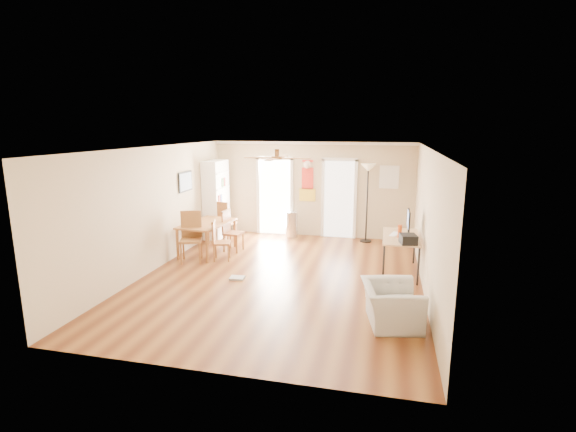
% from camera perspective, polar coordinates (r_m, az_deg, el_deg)
% --- Properties ---
extents(floor, '(7.00, 7.00, 0.00)m').
position_cam_1_polar(floor, '(8.70, -0.91, -8.23)').
color(floor, brown).
rests_on(floor, ground).
extents(ceiling, '(5.50, 7.00, 0.00)m').
position_cam_1_polar(ceiling, '(8.18, -0.97, 9.13)').
color(ceiling, silver).
rests_on(ceiling, floor).
extents(wall_back, '(5.50, 0.04, 2.60)m').
position_cam_1_polar(wall_back, '(11.72, 3.24, 3.57)').
color(wall_back, beige).
rests_on(wall_back, floor).
extents(wall_front, '(5.50, 0.04, 2.60)m').
position_cam_1_polar(wall_front, '(5.14, -10.57, -7.59)').
color(wall_front, beige).
rests_on(wall_front, floor).
extents(wall_left, '(0.04, 7.00, 2.60)m').
position_cam_1_polar(wall_left, '(9.39, -17.45, 0.95)').
color(wall_left, beige).
rests_on(wall_left, floor).
extents(wall_right, '(0.04, 7.00, 2.60)m').
position_cam_1_polar(wall_right, '(8.14, 18.20, -0.73)').
color(wall_right, beige).
rests_on(wall_right, floor).
extents(crown_molding, '(5.50, 7.00, 0.08)m').
position_cam_1_polar(crown_molding, '(8.18, -0.97, 8.85)').
color(crown_molding, white).
rests_on(crown_molding, wall_back).
extents(kitchen_doorway, '(0.90, 0.10, 2.10)m').
position_cam_1_polar(kitchen_doorway, '(11.97, -1.75, 2.55)').
color(kitchen_doorway, white).
rests_on(kitchen_doorway, wall_back).
extents(bathroom_doorway, '(0.80, 0.10, 2.10)m').
position_cam_1_polar(bathroom_doorway, '(11.64, 6.85, 2.20)').
color(bathroom_doorway, white).
rests_on(bathroom_doorway, wall_back).
extents(wall_decal, '(0.46, 0.03, 1.10)m').
position_cam_1_polar(wall_decal, '(11.69, 2.63, 4.80)').
color(wall_decal, red).
rests_on(wall_decal, wall_back).
extents(ac_grille, '(0.50, 0.04, 0.60)m').
position_cam_1_polar(ac_grille, '(11.46, 13.42, 5.10)').
color(ac_grille, white).
rests_on(ac_grille, wall_back).
extents(framed_poster, '(0.04, 0.66, 0.48)m').
position_cam_1_polar(framed_poster, '(10.53, -13.62, 4.51)').
color(framed_poster, black).
rests_on(framed_poster, wall_left).
extents(ceiling_fan, '(1.24, 1.24, 0.20)m').
position_cam_1_polar(ceiling_fan, '(7.90, -1.50, 7.79)').
color(ceiling_fan, '#593819').
rests_on(ceiling_fan, ceiling).
extents(bookshelf, '(0.58, 1.01, 2.10)m').
position_cam_1_polar(bookshelf, '(11.75, -9.62, 2.22)').
color(bookshelf, white).
rests_on(bookshelf, floor).
extents(dining_table, '(1.05, 1.58, 0.74)m').
position_cam_1_polar(dining_table, '(10.43, -10.73, -2.88)').
color(dining_table, '#A67435').
rests_on(dining_table, floor).
extents(dining_chair_right_a, '(0.45, 0.45, 1.00)m').
position_cam_1_polar(dining_chair_right_a, '(10.45, -7.36, -2.01)').
color(dining_chair_right_a, '#985B31').
rests_on(dining_chair_right_a, floor).
extents(dining_chair_right_b, '(0.47, 0.47, 0.92)m').
position_cam_1_polar(dining_chair_right_b, '(9.78, -8.90, -3.26)').
color(dining_chair_right_b, olive).
rests_on(dining_chair_right_b, floor).
extents(dining_chair_near, '(0.59, 0.59, 1.12)m').
position_cam_1_polar(dining_chair_near, '(9.77, -12.91, -2.83)').
color(dining_chair_near, '#935D2F').
rests_on(dining_chair_near, floor).
extents(dining_chair_far, '(0.53, 0.53, 1.06)m').
position_cam_1_polar(dining_chair_far, '(11.46, -8.34, -0.63)').
color(dining_chair_far, '#A26C34').
rests_on(dining_chair_far, floor).
extents(trash_can, '(0.37, 0.37, 0.72)m').
position_cam_1_polar(trash_can, '(11.67, 0.48, -1.14)').
color(trash_can, silver).
rests_on(trash_can, floor).
extents(torchiere_lamp, '(0.42, 0.42, 2.06)m').
position_cam_1_polar(torchiere_lamp, '(11.27, 10.56, 1.67)').
color(torchiere_lamp, black).
rests_on(torchiere_lamp, floor).
extents(computer_desk, '(0.73, 1.46, 0.78)m').
position_cam_1_polar(computer_desk, '(9.17, 14.80, -4.99)').
color(computer_desk, tan).
rests_on(computer_desk, floor).
extents(imac, '(0.26, 0.58, 0.54)m').
position_cam_1_polar(imac, '(9.04, 15.87, -0.96)').
color(imac, black).
rests_on(imac, computer_desk).
extents(keyboard, '(0.22, 0.42, 0.01)m').
position_cam_1_polar(keyboard, '(9.18, 14.07, -2.37)').
color(keyboard, silver).
rests_on(keyboard, computer_desk).
extents(printer, '(0.36, 0.40, 0.18)m').
position_cam_1_polar(printer, '(8.52, 15.83, -3.00)').
color(printer, black).
rests_on(printer, computer_desk).
extents(orange_bottle, '(0.11, 0.11, 0.26)m').
position_cam_1_polar(orange_bottle, '(8.92, 14.77, -1.99)').
color(orange_bottle, '#CC4712').
rests_on(orange_bottle, computer_desk).
extents(wastebasket_a, '(0.29, 0.29, 0.29)m').
position_cam_1_polar(wastebasket_a, '(7.71, 11.64, -10.07)').
color(wastebasket_a, white).
rests_on(wastebasket_a, floor).
extents(wastebasket_b, '(0.31, 0.31, 0.31)m').
position_cam_1_polar(wastebasket_b, '(7.84, 11.37, -9.59)').
color(wastebasket_b, silver).
rests_on(wastebasket_b, floor).
extents(floor_cloth, '(0.30, 0.25, 0.04)m').
position_cam_1_polar(floor_cloth, '(8.67, -6.83, -8.26)').
color(floor_cloth, '#9C9C97').
rests_on(floor_cloth, floor).
extents(armchair, '(1.02, 1.11, 0.63)m').
position_cam_1_polar(armchair, '(6.86, 13.68, -11.49)').
color(armchair, '#B0B0AA').
rests_on(armchair, floor).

